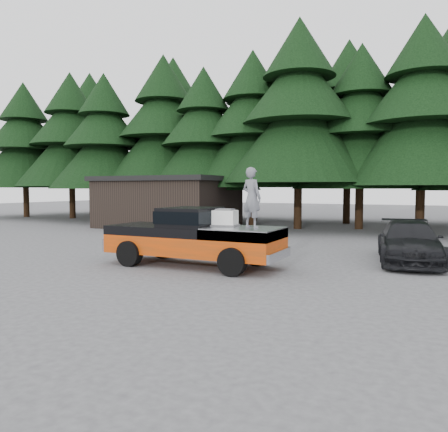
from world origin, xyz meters
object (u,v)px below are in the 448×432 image
at_px(pickup_truck, 193,246).
at_px(man_on_bed, 252,198).
at_px(utility_building, 169,202).
at_px(air_compressor, 225,219).
at_px(parked_car, 409,242).

bearing_deg(pickup_truck, man_on_bed, 0.70).
height_order(pickup_truck, man_on_bed, man_on_bed).
distance_m(pickup_truck, utility_building, 14.74).
bearing_deg(utility_building, man_on_bed, -47.70).
distance_m(air_compressor, man_on_bed, 1.22).
distance_m(pickup_truck, man_on_bed, 2.59).
bearing_deg(man_on_bed, parked_car, -119.74).
bearing_deg(air_compressor, man_on_bed, -18.55).
bearing_deg(utility_building, parked_car, -28.08).
relative_size(pickup_truck, man_on_bed, 3.23).
height_order(air_compressor, utility_building, utility_building).
xyz_separation_m(man_on_bed, utility_building, (-10.76, 11.82, -0.59)).
xyz_separation_m(pickup_truck, utility_building, (-8.72, 11.84, 1.00)).
xyz_separation_m(pickup_truck, man_on_bed, (2.04, 0.02, 1.59)).
xyz_separation_m(air_compressor, man_on_bed, (0.99, -0.19, 0.68)).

